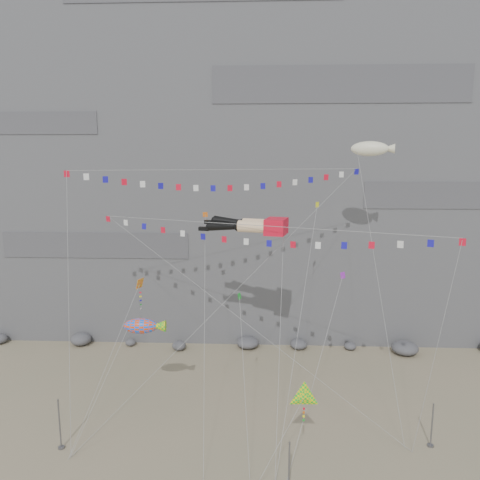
# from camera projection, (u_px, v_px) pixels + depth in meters

# --- Properties ---
(ground) EXTENTS (120.00, 120.00, 0.00)m
(ground) POSITION_uv_depth(u_px,v_px,m) (242.00, 431.00, 38.52)
(ground) COLOR gray
(ground) RESTS_ON ground
(cliff) EXTENTS (80.00, 28.00, 50.00)m
(cliff) POSITION_uv_depth(u_px,v_px,m) (251.00, 137.00, 65.58)
(cliff) COLOR slate
(cliff) RESTS_ON ground
(talus_boulders) EXTENTS (60.00, 3.00, 1.20)m
(talus_boulders) POSITION_uv_depth(u_px,v_px,m) (248.00, 343.00, 55.13)
(talus_boulders) COLOR #57575C
(talus_boulders) RESTS_ON ground
(anchor_pole_left) EXTENTS (0.12, 0.12, 4.11)m
(anchor_pole_left) POSITION_uv_depth(u_px,v_px,m) (60.00, 424.00, 35.82)
(anchor_pole_left) COLOR slate
(anchor_pole_left) RESTS_ON ground
(anchor_pole_center) EXTENTS (0.12, 0.12, 4.37)m
(anchor_pole_center) POSITION_uv_depth(u_px,v_px,m) (289.00, 473.00, 30.12)
(anchor_pole_center) COLOR slate
(anchor_pole_center) RESTS_ON ground
(anchor_pole_right) EXTENTS (0.12, 0.12, 3.62)m
(anchor_pole_right) POSITION_uv_depth(u_px,v_px,m) (432.00, 425.00, 36.12)
(anchor_pole_right) COLOR slate
(anchor_pole_right) RESTS_ON ground
(legs_kite) EXTENTS (8.10, 16.54, 21.31)m
(legs_kite) POSITION_uv_depth(u_px,v_px,m) (252.00, 225.00, 41.43)
(legs_kite) COLOR red
(legs_kite) RESTS_ON ground
(flag_banner_upper) EXTENTS (25.58, 14.94, 26.16)m
(flag_banner_upper) POSITION_uv_depth(u_px,v_px,m) (221.00, 170.00, 42.09)
(flag_banner_upper) COLOR red
(flag_banner_upper) RESTS_ON ground
(flag_banner_lower) EXTENTS (29.41, 12.11, 21.33)m
(flag_banner_lower) POSITION_uv_depth(u_px,v_px,m) (258.00, 226.00, 39.52)
(flag_banner_lower) COLOR red
(flag_banner_lower) RESTS_ON ground
(harlequin_kite) EXTENTS (4.47, 10.03, 14.76)m
(harlequin_kite) POSITION_uv_depth(u_px,v_px,m) (140.00, 284.00, 41.50)
(harlequin_kite) COLOR red
(harlequin_kite) RESTS_ON ground
(fish_windsock) EXTENTS (6.14, 7.01, 11.03)m
(fish_windsock) POSITION_uv_depth(u_px,v_px,m) (141.00, 326.00, 39.44)
(fish_windsock) COLOR #F7440C
(fish_windsock) RESTS_ON ground
(delta_kite) EXTENTS (5.10, 3.86, 7.72)m
(delta_kite) POSITION_uv_depth(u_px,v_px,m) (304.00, 398.00, 32.92)
(delta_kite) COLOR yellow
(delta_kite) RESTS_ON ground
(blimp_windsock) EXTENTS (4.48, 12.73, 25.68)m
(blimp_windsock) POSITION_uv_depth(u_px,v_px,m) (370.00, 149.00, 43.34)
(blimp_windsock) COLOR #F3EFC8
(blimp_windsock) RESTS_ON ground
(small_kite_a) EXTENTS (1.98, 15.69, 22.65)m
(small_kite_a) POSITION_uv_depth(u_px,v_px,m) (205.00, 220.00, 44.07)
(small_kite_a) COLOR #D65C12
(small_kite_a) RESTS_ON ground
(small_kite_b) EXTENTS (5.86, 10.81, 16.72)m
(small_kite_b) POSITION_uv_depth(u_px,v_px,m) (342.00, 278.00, 39.57)
(small_kite_b) COLOR purple
(small_kite_b) RESTS_ON ground
(small_kite_c) EXTENTS (1.66, 8.06, 13.49)m
(small_kite_c) POSITION_uv_depth(u_px,v_px,m) (240.00, 299.00, 37.41)
(small_kite_c) COLOR #179927
(small_kite_c) RESTS_ON ground
(small_kite_d) EXTENTS (4.96, 16.83, 24.41)m
(small_kite_d) POSITION_uv_depth(u_px,v_px,m) (317.00, 210.00, 43.70)
(small_kite_d) COLOR #F9F714
(small_kite_d) RESTS_ON ground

